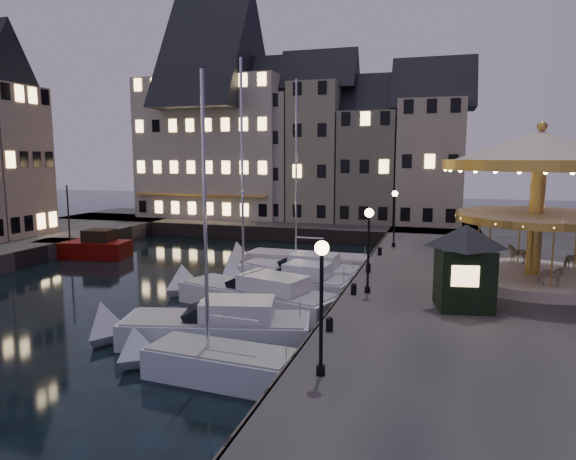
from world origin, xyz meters
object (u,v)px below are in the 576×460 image
(motorboat_e, at_px, (294,273))
(motorboat_a, at_px, (208,363))
(streetlamp_b, at_px, (369,238))
(motorboat_f, at_px, (300,262))
(streetlamp_c, at_px, (395,210))
(bollard_c, at_px, (368,267))
(bollard_a, at_px, (329,323))
(bollard_b, at_px, (354,288))
(motorboat_b, at_px, (207,329))
(streetlamp_a, at_px, (321,289))
(ticket_kiosk, at_px, (465,252))
(motorboat_c, at_px, (251,295))
(bollard_d, at_px, (380,251))
(motorboat_d, at_px, (289,284))
(red_fishing_boat, at_px, (84,248))
(carousel, at_px, (539,178))

(motorboat_e, bearing_deg, motorboat_a, -86.31)
(streetlamp_b, relative_size, motorboat_f, 0.31)
(streetlamp_c, distance_m, bollard_c, 9.34)
(bollard_a, relative_size, bollard_b, 1.00)
(motorboat_a, height_order, motorboat_b, motorboat_a)
(motorboat_a, distance_m, motorboat_e, 14.45)
(streetlamp_b, bearing_deg, motorboat_f, 122.17)
(streetlamp_c, distance_m, motorboat_b, 20.13)
(streetlamp_a, relative_size, streetlamp_c, 1.00)
(motorboat_e, relative_size, ticket_kiosk, 2.05)
(motorboat_b, bearing_deg, motorboat_c, 90.64)
(bollard_d, xyz_separation_m, ticket_kiosk, (4.99, -11.30, 2.21))
(motorboat_b, xyz_separation_m, motorboat_d, (1.08, 8.49, -0.00))
(motorboat_a, xyz_separation_m, motorboat_c, (-1.59, 8.51, 0.15))
(bollard_d, relative_size, red_fishing_boat, 0.07)
(streetlamp_c, bearing_deg, carousel, -47.96)
(motorboat_a, xyz_separation_m, carousel, (12.59, 13.07, 6.30))
(streetlamp_a, bearing_deg, carousel, 61.03)
(streetlamp_a, relative_size, motorboat_e, 0.48)
(motorboat_f, bearing_deg, streetlamp_b, -57.83)
(motorboat_f, bearing_deg, motorboat_c, -89.83)
(motorboat_a, xyz_separation_m, motorboat_b, (-1.53, 3.10, 0.11))
(bollard_b, relative_size, motorboat_e, 0.07)
(streetlamp_c, height_order, motorboat_d, streetlamp_c)
(bollard_d, distance_m, motorboat_e, 6.42)
(bollard_a, distance_m, bollard_c, 10.50)
(bollard_b, bearing_deg, red_fishing_boat, 157.49)
(motorboat_b, bearing_deg, bollard_b, 41.93)
(bollard_b, distance_m, motorboat_a, 8.98)
(bollard_a, relative_size, motorboat_d, 0.07)
(motorboat_d, relative_size, ticket_kiosk, 1.80)
(red_fishing_boat, bearing_deg, motorboat_f, 2.16)
(motorboat_b, xyz_separation_m, motorboat_f, (-0.09, 15.17, -0.12))
(bollard_b, bearing_deg, streetlamp_a, -86.39)
(motorboat_b, xyz_separation_m, red_fishing_boat, (-17.72, 14.51, 0.05))
(motorboat_c, distance_m, motorboat_d, 3.29)
(bollard_b, relative_size, carousel, 0.06)
(motorboat_c, bearing_deg, ticket_kiosk, -7.08)
(bollard_a, distance_m, bollard_d, 16.00)
(bollard_c, height_order, red_fishing_boat, red_fishing_boat)
(motorboat_f, distance_m, ticket_kiosk, 15.63)
(bollard_b, distance_m, motorboat_c, 5.62)
(bollard_d, distance_m, ticket_kiosk, 12.55)
(streetlamp_b, distance_m, bollard_d, 10.30)
(motorboat_d, bearing_deg, streetlamp_a, -69.18)
(motorboat_e, xyz_separation_m, carousel, (13.52, -1.35, 6.19))
(motorboat_f, bearing_deg, motorboat_a, -84.94)
(bollard_a, relative_size, red_fishing_boat, 0.07)
(motorboat_a, xyz_separation_m, red_fishing_boat, (-19.25, 17.61, 0.16))
(bollard_a, bearing_deg, carousel, 50.65)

